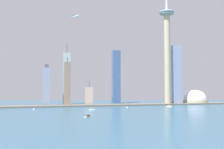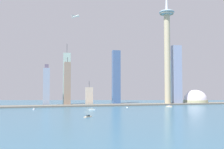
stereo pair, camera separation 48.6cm
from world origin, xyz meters
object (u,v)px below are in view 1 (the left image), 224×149
(observation_tower, at_px, (167,42))
(stadium_dome, at_px, (195,100))
(skyscraper_6, at_px, (67,79))
(skyscraper_7, at_px, (116,77))
(airplane, at_px, (76,16))
(boat_5, at_px, (88,116))
(boat_6, at_px, (128,107))
(skyscraper_0, at_px, (177,75))
(boat_3, at_px, (34,109))
(skyscraper_3, at_px, (89,96))
(skyscraper_4, at_px, (67,84))
(skyscraper_1, at_px, (46,86))
(skyscraper_5, at_px, (171,82))
(boat_4, at_px, (92,110))
(boat_2, at_px, (169,106))

(observation_tower, distance_m, stadium_dome, 204.22)
(observation_tower, bearing_deg, skyscraper_6, 162.94)
(skyscraper_7, height_order, airplane, airplane)
(boat_5, xyz_separation_m, boat_6, (125.18, 173.93, 0.41))
(stadium_dome, relative_size, boat_5, 4.91)
(observation_tower, distance_m, skyscraper_6, 312.24)
(skyscraper_0, relative_size, boat_3, 13.21)
(skyscraper_7, distance_m, boat_3, 295.35)
(skyscraper_3, bearing_deg, boat_6, -56.93)
(skyscraper_3, xyz_separation_m, skyscraper_4, (-61.92, -10.71, 34.12))
(skyscraper_1, height_order, airplane, airplane)
(stadium_dome, xyz_separation_m, skyscraper_5, (-52.47, 59.10, 58.04))
(skyscraper_7, height_order, boat_3, skyscraper_7)
(observation_tower, distance_m, boat_6, 242.43)
(stadium_dome, height_order, skyscraper_5, skyscraper_5)
(boat_4, bearing_deg, stadium_dome, -163.84)
(skyscraper_5, height_order, boat_5, skyscraper_5)
(skyscraper_1, distance_m, skyscraper_7, 214.63)
(stadium_dome, bearing_deg, airplane, -177.62)
(skyscraper_4, xyz_separation_m, airplane, (19.04, -18.41, 183.27))
(boat_4, bearing_deg, boat_5, 70.30)
(boat_2, xyz_separation_m, airplane, (-230.40, 88.80, 241.11))
(skyscraper_4, xyz_separation_m, boat_2, (249.45, -107.21, -57.84))
(skyscraper_3, xyz_separation_m, airplane, (-42.88, -29.12, 217.39))
(skyscraper_6, relative_size, boat_4, 12.89)
(skyscraper_0, xyz_separation_m, skyscraper_5, (20.71, 77.28, -18.53))
(skyscraper_1, relative_size, skyscraper_4, 0.85)
(skyscraper_0, bearing_deg, boat_3, -168.30)
(skyscraper_1, distance_m, skyscraper_5, 396.56)
(skyscraper_1, bearing_deg, skyscraper_4, -16.10)
(skyscraper_5, relative_size, boat_6, 12.99)
(boat_5, height_order, airplane, airplane)
(skyscraper_7, bearing_deg, skyscraper_5, -0.03)
(skyscraper_3, bearing_deg, boat_5, -99.55)
(skyscraper_3, height_order, airplane, airplane)
(skyscraper_7, xyz_separation_m, boat_4, (-111.76, -208.62, -80.72))
(boat_4, relative_size, boat_5, 0.93)
(skyscraper_0, height_order, skyscraper_1, skyscraper_0)
(skyscraper_0, bearing_deg, skyscraper_5, 75.00)
(boat_6, bearing_deg, airplane, -95.17)
(skyscraper_3, height_order, boat_3, skyscraper_3)
(stadium_dome, xyz_separation_m, skyscraper_3, (-329.57, 13.63, 14.66))
(skyscraper_4, bearing_deg, skyscraper_7, 20.11)
(skyscraper_1, relative_size, boat_4, 8.12)
(skyscraper_4, bearing_deg, stadium_dome, -0.43)
(boat_3, xyz_separation_m, airplane, (100.06, 85.41, 241.42))
(boat_2, bearing_deg, boat_6, 44.41)
(boat_3, height_order, boat_6, boat_6)
(observation_tower, relative_size, boat_2, 25.14)
(skyscraper_5, height_order, boat_4, skyscraper_5)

